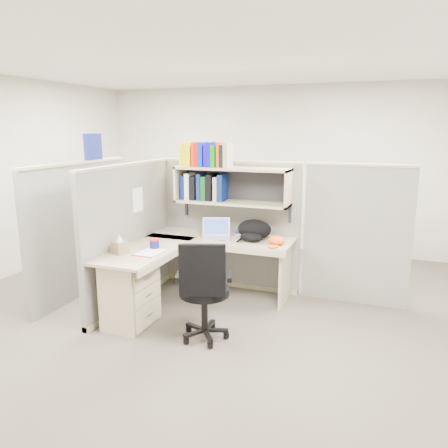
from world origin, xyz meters
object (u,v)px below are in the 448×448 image
at_px(backpack, 253,230).
at_px(task_chair, 204,306).
at_px(snack_canister, 154,243).
at_px(desk, 156,278).
at_px(laptop, 216,228).

height_order(backpack, task_chair, task_chair).
xyz_separation_m(snack_canister, task_chair, (0.79, -0.47, -0.43)).
bearing_deg(desk, task_chair, -25.52).
relative_size(desk, task_chair, 1.72).
bearing_deg(snack_canister, task_chair, -30.98).
xyz_separation_m(desk, backpack, (0.82, 0.84, 0.41)).
distance_m(desk, task_chair, 0.78).
height_order(desk, laptop, laptop).
relative_size(laptop, snack_canister, 3.12).
bearing_deg(backpack, snack_canister, -124.65).
relative_size(laptop, backpack, 0.82).
distance_m(backpack, task_chair, 1.28).
relative_size(backpack, snack_canister, 3.80).
distance_m(desk, snack_canister, 0.38).
bearing_deg(task_chair, laptop, 106.19).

